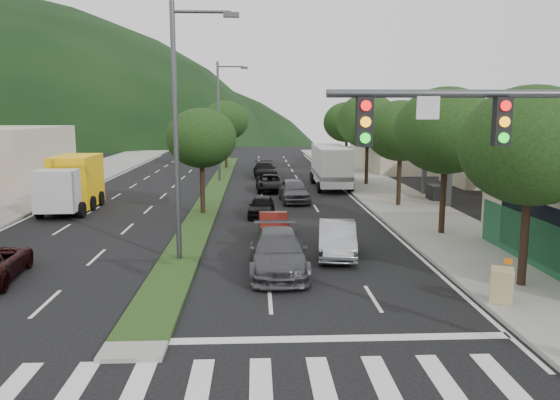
{
  "coord_description": "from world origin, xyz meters",
  "views": [
    {
      "loc": [
        3.07,
        -13.33,
        5.91
      ],
      "look_at": [
        4.1,
        9.53,
        2.2
      ],
      "focal_mm": 35.0,
      "sensor_mm": 36.0,
      "label": 1
    }
  ],
  "objects_px": {
    "car_queue_a": "(261,206)",
    "car_queue_d": "(270,183)",
    "streetlight_near": "(181,120)",
    "tree_r_b": "(446,131)",
    "tree_r_c": "(401,131)",
    "traffic_signal": "(524,170)",
    "car_queue_c": "(274,227)",
    "car_queue_f": "(265,170)",
    "tree_r_d": "(368,121)",
    "motorhome": "(331,166)",
    "tree_med_far": "(226,121)",
    "tree_med_near": "(201,138)",
    "box_truck": "(73,185)",
    "sedan_silver": "(337,239)",
    "car_queue_b": "(278,252)",
    "car_queue_e": "(294,190)",
    "streetlight_mid": "(221,116)",
    "tree_r_a": "(531,146)",
    "a_frame_sign": "(502,283)",
    "tree_r_e": "(347,122)"
  },
  "relations": [
    {
      "from": "car_queue_a",
      "to": "car_queue_d",
      "type": "height_order",
      "value": "car_queue_d"
    },
    {
      "from": "streetlight_near",
      "to": "car_queue_a",
      "type": "height_order",
      "value": "streetlight_near"
    },
    {
      "from": "tree_r_b",
      "to": "tree_r_c",
      "type": "bearing_deg",
      "value": 90.0
    },
    {
      "from": "traffic_signal",
      "to": "car_queue_c",
      "type": "distance_m",
      "value": 14.58
    },
    {
      "from": "tree_r_c",
      "to": "car_queue_f",
      "type": "relative_size",
      "value": 1.35
    },
    {
      "from": "tree_r_d",
      "to": "motorhome",
      "type": "distance_m",
      "value": 4.64
    },
    {
      "from": "tree_med_far",
      "to": "tree_r_d",
      "type": "bearing_deg",
      "value": -49.4
    },
    {
      "from": "tree_med_near",
      "to": "box_truck",
      "type": "relative_size",
      "value": 0.9
    },
    {
      "from": "tree_r_c",
      "to": "tree_med_near",
      "type": "xyz_separation_m",
      "value": [
        -12.0,
        -2.0,
        -0.32
      ]
    },
    {
      "from": "tree_r_b",
      "to": "sedan_silver",
      "type": "xyz_separation_m",
      "value": [
        -5.57,
        -3.43,
        -4.33
      ]
    },
    {
      "from": "tree_med_far",
      "to": "box_truck",
      "type": "relative_size",
      "value": 1.04
    },
    {
      "from": "car_queue_a",
      "to": "box_truck",
      "type": "distance_m",
      "value": 11.67
    },
    {
      "from": "car_queue_b",
      "to": "motorhome",
      "type": "height_order",
      "value": "motorhome"
    },
    {
      "from": "car_queue_b",
      "to": "car_queue_e",
      "type": "xyz_separation_m",
      "value": [
        1.7,
        15.97,
        0.01
      ]
    },
    {
      "from": "streetlight_near",
      "to": "streetlight_mid",
      "type": "bearing_deg",
      "value": 90.0
    },
    {
      "from": "tree_med_far",
      "to": "car_queue_c",
      "type": "relative_size",
      "value": 1.84
    },
    {
      "from": "car_queue_e",
      "to": "tree_r_d",
      "type": "bearing_deg",
      "value": 46.84
    },
    {
      "from": "tree_r_a",
      "to": "tree_med_near",
      "type": "bearing_deg",
      "value": 130.6
    },
    {
      "from": "tree_r_b",
      "to": "a_frame_sign",
      "type": "distance_m",
      "value": 10.74
    },
    {
      "from": "box_truck",
      "to": "motorhome",
      "type": "bearing_deg",
      "value": -152.22
    },
    {
      "from": "box_truck",
      "to": "traffic_signal",
      "type": "bearing_deg",
      "value": 127.15
    },
    {
      "from": "streetlight_mid",
      "to": "tree_r_b",
      "type": "bearing_deg",
      "value": -60.68
    },
    {
      "from": "tree_med_near",
      "to": "sedan_silver",
      "type": "relative_size",
      "value": 1.4
    },
    {
      "from": "car_queue_d",
      "to": "streetlight_near",
      "type": "bearing_deg",
      "value": -103.3
    },
    {
      "from": "motorhome",
      "to": "car_queue_d",
      "type": "bearing_deg",
      "value": -156.89
    },
    {
      "from": "streetlight_near",
      "to": "sedan_silver",
      "type": "xyz_separation_m",
      "value": [
        6.23,
        0.57,
        -4.88
      ]
    },
    {
      "from": "car_queue_a",
      "to": "streetlight_near",
      "type": "bearing_deg",
      "value": -104.12
    },
    {
      "from": "tree_r_a",
      "to": "tree_med_far",
      "type": "height_order",
      "value": "tree_med_far"
    },
    {
      "from": "sedan_silver",
      "to": "car_queue_f",
      "type": "distance_m",
      "value": 27.4
    },
    {
      "from": "sedan_silver",
      "to": "a_frame_sign",
      "type": "xyz_separation_m",
      "value": [
        4.07,
        -6.33,
        0.1
      ]
    },
    {
      "from": "car_queue_b",
      "to": "box_truck",
      "type": "xyz_separation_m",
      "value": [
        -11.85,
        13.47,
        0.78
      ]
    },
    {
      "from": "tree_r_a",
      "to": "tree_r_b",
      "type": "bearing_deg",
      "value": 90.0
    },
    {
      "from": "motorhome",
      "to": "tree_r_e",
      "type": "bearing_deg",
      "value": 75.42
    },
    {
      "from": "car_queue_a",
      "to": "motorhome",
      "type": "distance_m",
      "value": 13.25
    },
    {
      "from": "car_queue_a",
      "to": "car_queue_b",
      "type": "bearing_deg",
      "value": -82.67
    },
    {
      "from": "tree_r_a",
      "to": "tree_r_b",
      "type": "height_order",
      "value": "tree_r_b"
    },
    {
      "from": "streetlight_mid",
      "to": "car_queue_e",
      "type": "height_order",
      "value": "streetlight_mid"
    },
    {
      "from": "streetlight_mid",
      "to": "car_queue_b",
      "type": "distance_m",
      "value": 27.33
    },
    {
      "from": "tree_r_a",
      "to": "car_queue_c",
      "type": "bearing_deg",
      "value": 137.25
    },
    {
      "from": "traffic_signal",
      "to": "a_frame_sign",
      "type": "distance_m",
      "value": 5.59
    },
    {
      "from": "traffic_signal",
      "to": "car_queue_b",
      "type": "height_order",
      "value": "traffic_signal"
    },
    {
      "from": "car_queue_b",
      "to": "car_queue_c",
      "type": "height_order",
      "value": "car_queue_b"
    },
    {
      "from": "streetlight_near",
      "to": "car_queue_b",
      "type": "bearing_deg",
      "value": -24.04
    },
    {
      "from": "tree_r_d",
      "to": "a_frame_sign",
      "type": "bearing_deg",
      "value": -93.09
    },
    {
      "from": "tree_r_c",
      "to": "car_queue_c",
      "type": "bearing_deg",
      "value": -133.62
    },
    {
      "from": "car_queue_b",
      "to": "a_frame_sign",
      "type": "xyz_separation_m",
      "value": [
        6.61,
        -4.12,
        0.04
      ]
    },
    {
      "from": "tree_r_e",
      "to": "tree_med_far",
      "type": "bearing_deg",
      "value": 161.57
    },
    {
      "from": "car_queue_b",
      "to": "traffic_signal",
      "type": "bearing_deg",
      "value": -56.88
    },
    {
      "from": "tree_r_e",
      "to": "streetlight_near",
      "type": "bearing_deg",
      "value": -110.23
    },
    {
      "from": "traffic_signal",
      "to": "tree_r_b",
      "type": "xyz_separation_m",
      "value": [
        2.97,
        13.54,
        0.39
      ]
    }
  ]
}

